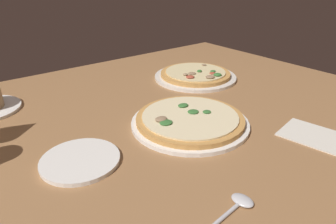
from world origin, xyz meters
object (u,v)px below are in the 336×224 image
at_px(pizza_main, 190,120).
at_px(pizza_side, 195,75).
at_px(paper_menu, 327,140).
at_px(spoon, 237,205).
at_px(side_plate, 80,160).

height_order(pizza_main, pizza_side, same).
relative_size(paper_menu, spoon, 1.77).
relative_size(pizza_main, spoon, 2.56).
height_order(pizza_side, spoon, pizza_side).
xyz_separation_m(pizza_main, paper_menu, (0.19, -0.25, -0.01)).
xyz_separation_m(paper_menu, spoon, (-0.33, -0.01, 0.00)).
relative_size(pizza_side, spoon, 2.51).
distance_m(pizza_side, paper_menu, 0.50).
bearing_deg(paper_menu, pizza_main, 117.41).
bearing_deg(spoon, side_plate, 118.13).
distance_m(paper_menu, spoon, 0.33).
xyz_separation_m(side_plate, spoon, (0.15, -0.28, 0.00)).
xyz_separation_m(pizza_main, spoon, (-0.13, -0.26, -0.01)).
xyz_separation_m(pizza_side, side_plate, (-0.53, -0.23, -0.01)).
bearing_deg(pizza_main, pizza_side, 44.81).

